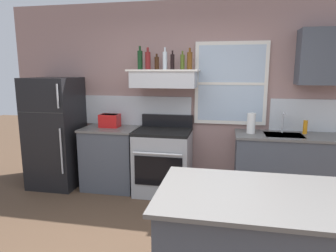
% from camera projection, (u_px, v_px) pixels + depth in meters
% --- Properties ---
extents(back_wall, '(5.40, 0.11, 2.70)m').
position_uv_depth(back_wall, '(187.00, 97.00, 4.39)').
color(back_wall, gray).
rests_on(back_wall, ground_plane).
extents(refrigerator, '(0.70, 0.72, 1.63)m').
position_uv_depth(refrigerator, '(56.00, 133.00, 4.49)').
color(refrigerator, black).
rests_on(refrigerator, ground_plane).
extents(counter_left_of_stove, '(0.79, 0.63, 0.91)m').
position_uv_depth(counter_left_of_stove, '(111.00, 158.00, 4.45)').
color(counter_left_of_stove, '#474C56').
rests_on(counter_left_of_stove, ground_plane).
extents(toaster, '(0.30, 0.20, 0.19)m').
position_uv_depth(toaster, '(110.00, 120.00, 4.40)').
color(toaster, red).
rests_on(toaster, counter_left_of_stove).
extents(stove_range, '(0.76, 0.69, 1.09)m').
position_uv_depth(stove_range, '(163.00, 161.00, 4.26)').
color(stove_range, '#9EA0A5').
rests_on(stove_range, ground_plane).
extents(range_hood_shelf, '(0.96, 0.52, 0.24)m').
position_uv_depth(range_hood_shelf, '(165.00, 78.00, 4.14)').
color(range_hood_shelf, silver).
extents(bottle_dark_green_wine, '(0.07, 0.07, 0.32)m').
position_uv_depth(bottle_dark_green_wine, '(140.00, 60.00, 4.18)').
color(bottle_dark_green_wine, '#143819').
rests_on(bottle_dark_green_wine, range_hood_shelf).
extents(bottle_red_label_wine, '(0.07, 0.07, 0.30)m').
position_uv_depth(bottle_red_label_wine, '(148.00, 60.00, 4.12)').
color(bottle_red_label_wine, maroon).
rests_on(bottle_red_label_wine, range_hood_shelf).
extents(bottle_brown_stout, '(0.06, 0.06, 0.21)m').
position_uv_depth(bottle_brown_stout, '(157.00, 63.00, 4.15)').
color(bottle_brown_stout, '#381E0F').
rests_on(bottle_brown_stout, range_hood_shelf).
extents(bottle_clear_tall, '(0.06, 0.06, 0.30)m').
position_uv_depth(bottle_clear_tall, '(165.00, 60.00, 4.09)').
color(bottle_clear_tall, silver).
rests_on(bottle_clear_tall, range_hood_shelf).
extents(bottle_balsamic_dark, '(0.06, 0.06, 0.25)m').
position_uv_depth(bottle_balsamic_dark, '(172.00, 62.00, 4.05)').
color(bottle_balsamic_dark, black).
rests_on(bottle_balsamic_dark, range_hood_shelf).
extents(bottle_olive_oil_square, '(0.06, 0.06, 0.25)m').
position_uv_depth(bottle_olive_oil_square, '(182.00, 62.00, 4.08)').
color(bottle_olive_oil_square, '#4C601E').
rests_on(bottle_olive_oil_square, range_hood_shelf).
extents(bottle_amber_wine, '(0.07, 0.07, 0.29)m').
position_uv_depth(bottle_amber_wine, '(190.00, 60.00, 4.05)').
color(bottle_amber_wine, brown).
rests_on(bottle_amber_wine, range_hood_shelf).
extents(counter_right_with_sink, '(1.43, 0.63, 0.91)m').
position_uv_depth(counter_right_with_sink, '(289.00, 168.00, 3.97)').
color(counter_right_with_sink, '#474C56').
rests_on(counter_right_with_sink, ground_plane).
extents(sink_faucet, '(0.03, 0.17, 0.28)m').
position_uv_depth(sink_faucet, '(283.00, 120.00, 3.97)').
color(sink_faucet, silver).
rests_on(sink_faucet, counter_right_with_sink).
extents(paper_towel_roll, '(0.11, 0.11, 0.27)m').
position_uv_depth(paper_towel_roll, '(251.00, 123.00, 3.96)').
color(paper_towel_roll, white).
rests_on(paper_towel_roll, counter_right_with_sink).
extents(dish_soap_bottle, '(0.06, 0.06, 0.18)m').
position_uv_depth(dish_soap_bottle, '(305.00, 127.00, 3.93)').
color(dish_soap_bottle, orange).
rests_on(dish_soap_bottle, counter_right_with_sink).
extents(upper_cabinet_right, '(0.64, 0.32, 0.70)m').
position_uv_depth(upper_cabinet_right, '(325.00, 57.00, 3.77)').
color(upper_cabinet_right, '#474C56').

